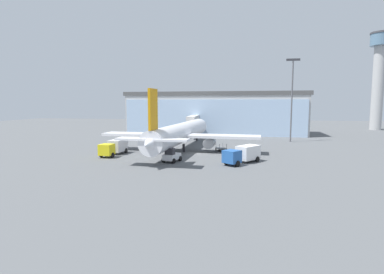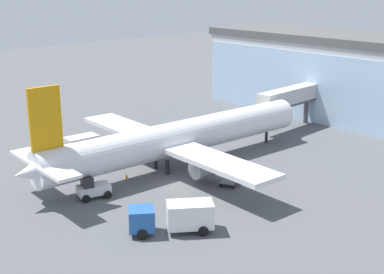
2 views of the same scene
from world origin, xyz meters
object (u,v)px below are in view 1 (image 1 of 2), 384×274
(baggage_cart, at_px, (221,148))
(control_tower, at_px, (379,72))
(pushback_tug, at_px, (172,156))
(apron_light_mast, at_px, (292,93))
(jet_bridge, at_px, (193,121))
(airplane, at_px, (181,133))
(fuel_truck, at_px, (243,154))
(safety_cone_nose, at_px, (168,154))
(safety_cone_wingtip, at_px, (115,149))
(catering_truck, at_px, (115,147))

(baggage_cart, bearing_deg, control_tower, 115.62)
(control_tower, xyz_separation_m, pushback_tug, (-58.94, -69.90, -19.44))
(control_tower, bearing_deg, apron_light_mast, -131.76)
(jet_bridge, relative_size, baggage_cart, 3.96)
(airplane, distance_m, fuel_truck, 16.75)
(pushback_tug, bearing_deg, safety_cone_nose, 35.03)
(baggage_cart, distance_m, pushback_tug, 14.63)
(safety_cone_wingtip, bearing_deg, airplane, 12.54)
(control_tower, bearing_deg, jet_bridge, -150.39)
(airplane, height_order, catering_truck, airplane)
(fuel_truck, bearing_deg, baggage_cart, -123.96)
(airplane, bearing_deg, safety_cone_wingtip, 106.39)
(apron_light_mast, relative_size, airplane, 0.51)
(airplane, xyz_separation_m, safety_cone_nose, (-1.08, -6.45, -3.21))
(apron_light_mast, relative_size, safety_cone_wingtip, 36.56)
(airplane, xyz_separation_m, baggage_cart, (8.07, 0.63, -2.98))
(safety_cone_wingtip, bearing_deg, catering_truck, -66.67)
(jet_bridge, relative_size, catering_truck, 1.70)
(apron_light_mast, height_order, catering_truck, apron_light_mast)
(apron_light_mast, distance_m, safety_cone_wingtip, 43.85)
(pushback_tug, distance_m, safety_cone_nose, 6.03)
(airplane, height_order, pushback_tug, airplane)
(control_tower, distance_m, airplane, 84.88)
(baggage_cart, xyz_separation_m, pushback_tug, (-7.18, -12.74, 0.47))
(jet_bridge, xyz_separation_m, apron_light_mast, (25.18, -5.41, 7.19))
(airplane, bearing_deg, jet_bridge, 6.53)
(fuel_truck, bearing_deg, jet_bridge, -122.22)
(safety_cone_wingtip, bearing_deg, safety_cone_nose, -17.00)
(apron_light_mast, distance_m, catering_truck, 44.27)
(apron_light_mast, bearing_deg, control_tower, 48.24)
(airplane, xyz_separation_m, fuel_truck, (12.26, -11.24, -2.01))
(control_tower, height_order, safety_cone_wingtip, control_tower)
(control_tower, relative_size, catering_truck, 4.57)
(apron_light_mast, xyz_separation_m, baggage_cart, (-16.03, -17.14, -11.33))
(jet_bridge, xyz_separation_m, safety_cone_wingtip, (-11.75, -26.03, -4.36))
(jet_bridge, bearing_deg, fuel_truck, -160.80)
(airplane, relative_size, baggage_cart, 12.30)
(apron_light_mast, xyz_separation_m, pushback_tug, (-23.20, -29.88, -10.85))
(fuel_truck, distance_m, baggage_cart, 12.62)
(control_tower, bearing_deg, catering_truck, -137.44)
(safety_cone_wingtip, bearing_deg, jet_bridge, 65.70)
(safety_cone_wingtip, bearing_deg, control_tower, 39.85)
(jet_bridge, xyz_separation_m, baggage_cart, (9.15, -22.55, -4.14))
(apron_light_mast, bearing_deg, safety_cone_nose, -136.10)
(control_tower, relative_size, baggage_cart, 10.65)
(control_tower, distance_m, safety_cone_wingtip, 96.77)
(baggage_cart, height_order, safety_cone_nose, baggage_cart)
(apron_light_mast, bearing_deg, pushback_tug, -127.83)
(airplane, height_order, baggage_cart, airplane)
(jet_bridge, distance_m, fuel_truck, 37.05)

